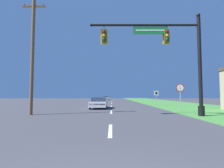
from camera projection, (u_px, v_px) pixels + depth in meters
grass_verge_right at (170, 103)px, 31.43m from camera, size 10.00×110.00×0.04m
road_center_line at (112, 106)px, 23.47m from camera, size 0.16×34.80×0.01m
signal_mast at (173, 54)px, 12.59m from camera, size 8.18×0.47×7.46m
car_ahead at (99, 103)px, 20.08m from camera, size 1.88×4.57×1.19m
far_car at (106, 98)px, 54.65m from camera, size 1.82×4.43×1.19m
stop_sign at (181, 91)px, 15.75m from camera, size 0.76×0.07×2.50m
route_sign_post at (157, 95)px, 23.48m from camera, size 0.55×0.06×2.03m
utility_pole_near at (33, 52)px, 13.68m from camera, size 1.80×0.26×9.49m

